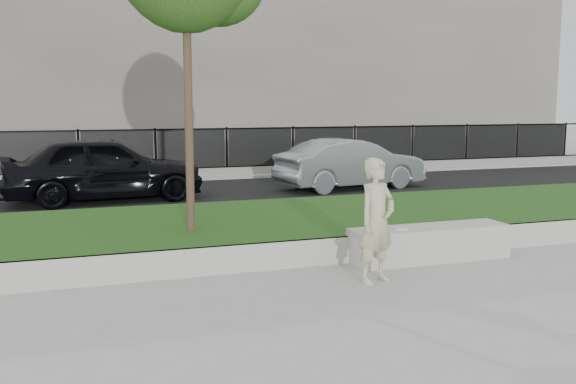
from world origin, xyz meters
name	(u,v)px	position (x,y,z in m)	size (l,w,h in m)	color
ground	(331,286)	(0.00, 0.00, 0.00)	(90.00, 90.00, 0.00)	gray
grass_bank	(263,229)	(0.00, 3.00, 0.20)	(34.00, 4.00, 0.40)	black
grass_kerb	(303,253)	(0.00, 1.04, 0.20)	(34.00, 0.08, 0.40)	#A19E96
street	(199,196)	(0.00, 8.50, 0.02)	(34.00, 7.00, 0.04)	black
far_pavement	(171,175)	(0.00, 13.00, 0.06)	(34.00, 3.00, 0.12)	gray
iron_fence	(176,163)	(0.00, 12.00, 0.54)	(32.00, 0.30, 1.50)	slate
building_facade	(140,38)	(0.00, 20.00, 5.00)	(34.00, 10.00, 10.00)	#5B574F
stone_bench	(429,243)	(1.97, 0.80, 0.26)	(2.51, 0.63, 0.51)	#A19E96
man	(377,221)	(0.63, -0.04, 0.83)	(0.61, 0.40, 1.66)	#B2AA89
book	(400,229)	(1.44, 0.75, 0.52)	(0.20, 0.15, 0.02)	beige
car_dark	(104,168)	(-2.33, 8.28, 0.83)	(1.86, 4.63, 1.58)	black
car_silver	(351,164)	(4.15, 8.34, 0.72)	(1.44, 4.13, 1.36)	gray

